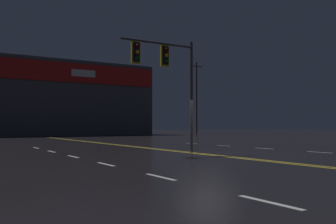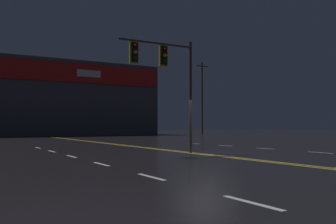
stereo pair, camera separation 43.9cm
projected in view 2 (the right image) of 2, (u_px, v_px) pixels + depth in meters
name	position (u px, v px, depth m)	size (l,w,h in m)	color
ground_plane	(205.00, 154.00, 16.65)	(200.00, 200.00, 0.00)	black
road_markings	(244.00, 155.00, 16.04)	(16.20, 60.00, 0.01)	gold
traffic_signal_median	(163.00, 66.00, 16.92)	(3.74, 0.36, 5.25)	#38383D
building_backdrop	(37.00, 99.00, 50.69)	(31.88, 10.23, 9.90)	#4C4C51
utility_pole_row	(64.00, 93.00, 47.04)	(47.64, 0.26, 11.15)	#4C3828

